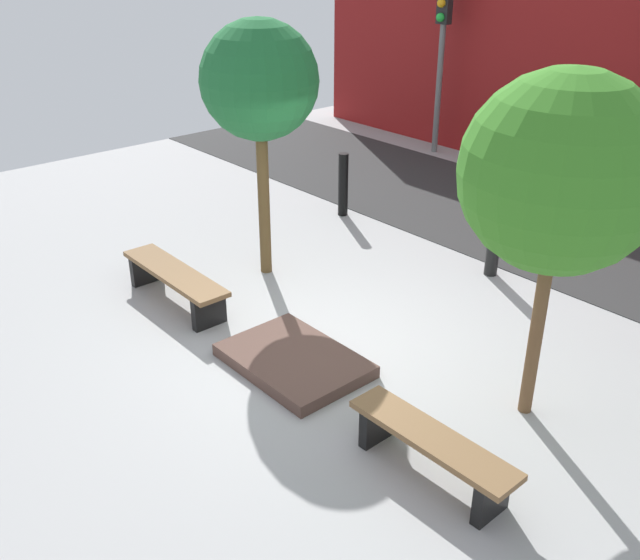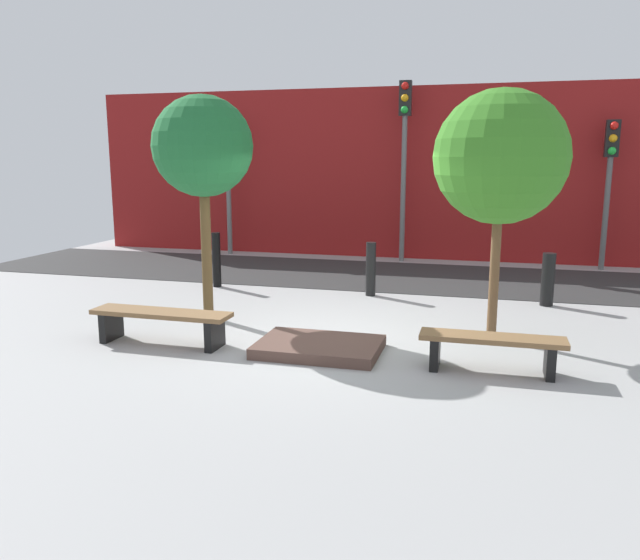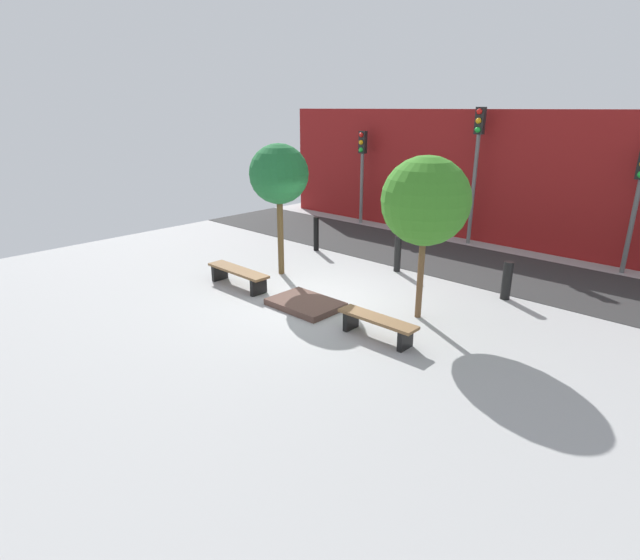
{
  "view_description": "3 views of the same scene",
  "coord_description": "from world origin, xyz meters",
  "px_view_note": "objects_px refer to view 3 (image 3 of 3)",
  "views": [
    {
      "loc": [
        5.08,
        -4.52,
        4.27
      ],
      "look_at": [
        -0.34,
        0.21,
        0.69
      ],
      "focal_mm": 40.0,
      "sensor_mm": 36.0,
      "label": 1
    },
    {
      "loc": [
        2.01,
        -7.76,
        2.41
      ],
      "look_at": [
        -0.07,
        -0.16,
        0.87
      ],
      "focal_mm": 35.0,
      "sensor_mm": 36.0,
      "label": 2
    },
    {
      "loc": [
        7.17,
        -7.64,
        4.14
      ],
      "look_at": [
        0.3,
        -0.32,
        0.66
      ],
      "focal_mm": 28.0,
      "sensor_mm": 36.0,
      "label": 3
    }
  ],
  "objects_px": {
    "tree_behind_right_bench": "(426,201)",
    "bollard_far_left": "(316,234)",
    "bollard_left": "(398,254)",
    "bollard_center": "(507,280)",
    "bench_left": "(238,274)",
    "traffic_light_mid_west": "(477,153)",
    "traffic_light_west": "(362,160)",
    "tree_behind_left_bench": "(279,175)",
    "bench_right": "(377,323)",
    "traffic_light_mid_east": "(639,188)",
    "planter_bed": "(305,304)"
  },
  "relations": [
    {
      "from": "tree_behind_right_bench",
      "to": "traffic_light_mid_east",
      "type": "distance_m",
      "value": 6.62
    },
    {
      "from": "traffic_light_mid_west",
      "to": "traffic_light_mid_east",
      "type": "xyz_separation_m",
      "value": [
        4.42,
        -0.0,
        -0.6
      ]
    },
    {
      "from": "traffic_light_west",
      "to": "planter_bed",
      "type": "bearing_deg",
      "value": -59.19
    },
    {
      "from": "planter_bed",
      "to": "bollard_left",
      "type": "height_order",
      "value": "bollard_left"
    },
    {
      "from": "tree_behind_left_bench",
      "to": "bollard_center",
      "type": "distance_m",
      "value": 5.94
    },
    {
      "from": "bollard_left",
      "to": "bench_left",
      "type": "bearing_deg",
      "value": -119.77
    },
    {
      "from": "bollard_far_left",
      "to": "bollard_center",
      "type": "height_order",
      "value": "bollard_far_left"
    },
    {
      "from": "bollard_center",
      "to": "tree_behind_right_bench",
      "type": "bearing_deg",
      "value": -111.4
    },
    {
      "from": "bollard_left",
      "to": "traffic_light_mid_west",
      "type": "relative_size",
      "value": 0.23
    },
    {
      "from": "traffic_light_mid_west",
      "to": "bench_left",
      "type": "bearing_deg",
      "value": -105.39
    },
    {
      "from": "bollard_left",
      "to": "traffic_light_mid_west",
      "type": "height_order",
      "value": "traffic_light_mid_west"
    },
    {
      "from": "bench_left",
      "to": "bollard_far_left",
      "type": "distance_m",
      "value": 3.77
    },
    {
      "from": "tree_behind_right_bench",
      "to": "bollard_far_left",
      "type": "relative_size",
      "value": 3.18
    },
    {
      "from": "bollard_center",
      "to": "bench_right",
      "type": "bearing_deg",
      "value": -103.53
    },
    {
      "from": "traffic_light_mid_east",
      "to": "bollard_far_left",
      "type": "bearing_deg",
      "value": -151.91
    },
    {
      "from": "bollard_center",
      "to": "traffic_light_mid_west",
      "type": "xyz_separation_m",
      "value": [
        -2.98,
        3.95,
        2.4
      ]
    },
    {
      "from": "tree_behind_left_bench",
      "to": "traffic_light_mid_east",
      "type": "bearing_deg",
      "value": 43.56
    },
    {
      "from": "bollard_far_left",
      "to": "bollard_left",
      "type": "relative_size",
      "value": 1.08
    },
    {
      "from": "bollard_far_left",
      "to": "bollard_left",
      "type": "bearing_deg",
      "value": 0.0
    },
    {
      "from": "bench_right",
      "to": "tree_behind_right_bench",
      "type": "distance_m",
      "value": 2.54
    },
    {
      "from": "tree_behind_right_bench",
      "to": "traffic_light_west",
      "type": "distance_m",
      "value": 8.99
    },
    {
      "from": "bench_right",
      "to": "traffic_light_mid_west",
      "type": "relative_size",
      "value": 0.39
    },
    {
      "from": "tree_behind_right_bench",
      "to": "bollard_center",
      "type": "relative_size",
      "value": 3.73
    },
    {
      "from": "bench_left",
      "to": "tree_behind_right_bench",
      "type": "relative_size",
      "value": 0.57
    },
    {
      "from": "bench_left",
      "to": "bollard_left",
      "type": "relative_size",
      "value": 1.97
    },
    {
      "from": "traffic_light_west",
      "to": "bench_right",
      "type": "bearing_deg",
      "value": -49.44
    },
    {
      "from": "tree_behind_left_bench",
      "to": "bollard_far_left",
      "type": "height_order",
      "value": "tree_behind_left_bench"
    },
    {
      "from": "tree_behind_right_bench",
      "to": "traffic_light_west",
      "type": "bearing_deg",
      "value": 136.44
    },
    {
      "from": "tree_behind_left_bench",
      "to": "bollard_left",
      "type": "xyz_separation_m",
      "value": [
        2.1,
        2.25,
        -2.08
      ]
    },
    {
      "from": "tree_behind_left_bench",
      "to": "tree_behind_right_bench",
      "type": "height_order",
      "value": "tree_behind_left_bench"
    },
    {
      "from": "bollard_center",
      "to": "traffic_light_west",
      "type": "distance_m",
      "value": 8.59
    },
    {
      "from": "bollard_far_left",
      "to": "tree_behind_left_bench",
      "type": "bearing_deg",
      "value": -68.6
    },
    {
      "from": "tree_behind_left_bench",
      "to": "traffic_light_west",
      "type": "xyz_separation_m",
      "value": [
        -2.32,
        6.2,
        -0.24
      ]
    },
    {
      "from": "planter_bed",
      "to": "bollard_far_left",
      "type": "bearing_deg",
      "value": 130.68
    },
    {
      "from": "bollard_center",
      "to": "traffic_light_mid_east",
      "type": "xyz_separation_m",
      "value": [
        1.44,
        3.95,
        1.8
      ]
    },
    {
      "from": "bollard_left",
      "to": "bollard_center",
      "type": "distance_m",
      "value": 2.98
    },
    {
      "from": "bollard_far_left",
      "to": "traffic_light_mid_west",
      "type": "xyz_separation_m",
      "value": [
        2.98,
        3.95,
        2.32
      ]
    },
    {
      "from": "bollard_far_left",
      "to": "traffic_light_west",
      "type": "distance_m",
      "value": 4.57
    },
    {
      "from": "bench_right",
      "to": "bollard_far_left",
      "type": "height_order",
      "value": "bollard_far_left"
    },
    {
      "from": "bollard_left",
      "to": "bollard_center",
      "type": "relative_size",
      "value": 1.08
    },
    {
      "from": "bench_left",
      "to": "traffic_light_west",
      "type": "relative_size",
      "value": 0.57
    },
    {
      "from": "bollard_center",
      "to": "traffic_light_mid_west",
      "type": "distance_m",
      "value": 5.5
    },
    {
      "from": "planter_bed",
      "to": "traffic_light_west",
      "type": "relative_size",
      "value": 0.46
    },
    {
      "from": "planter_bed",
      "to": "bollard_far_left",
      "type": "xyz_separation_m",
      "value": [
        -2.98,
        3.46,
        0.45
      ]
    },
    {
      "from": "bench_right",
      "to": "planter_bed",
      "type": "distance_m",
      "value": 2.12
    },
    {
      "from": "traffic_light_mid_west",
      "to": "bench_right",
      "type": "bearing_deg",
      "value": -74.61
    },
    {
      "from": "bollard_left",
      "to": "bollard_center",
      "type": "xyz_separation_m",
      "value": [
        2.98,
        0.0,
        -0.04
      ]
    },
    {
      "from": "bench_left",
      "to": "bollard_far_left",
      "type": "xyz_separation_m",
      "value": [
        -0.88,
        3.66,
        0.19
      ]
    },
    {
      "from": "bollard_center",
      "to": "traffic_light_west",
      "type": "xyz_separation_m",
      "value": [
        -7.4,
        3.95,
        1.88
      ]
    },
    {
      "from": "bench_right",
      "to": "bollard_far_left",
      "type": "relative_size",
      "value": 1.57
    }
  ]
}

